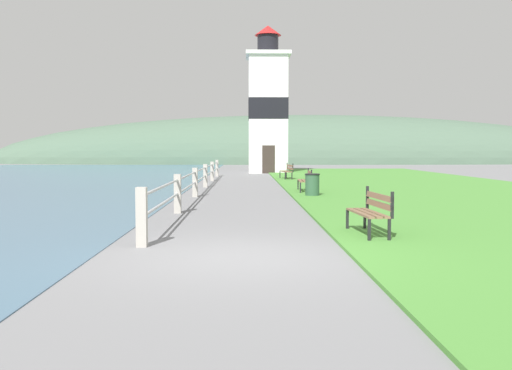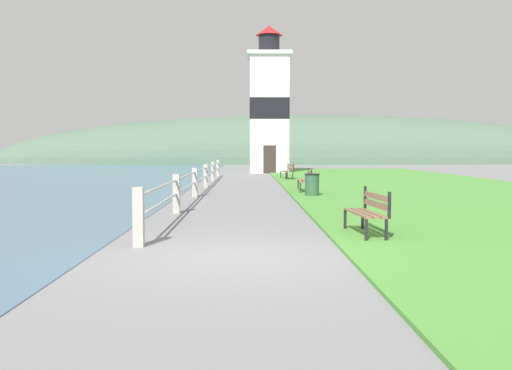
{
  "view_description": "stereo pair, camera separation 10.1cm",
  "coord_description": "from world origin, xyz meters",
  "px_view_note": "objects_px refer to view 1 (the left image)",
  "views": [
    {
      "loc": [
        0.13,
        -8.89,
        1.7
      ],
      "look_at": [
        0.55,
        13.54,
        0.3
      ],
      "focal_mm": 40.0,
      "sensor_mm": 36.0,
      "label": 1
    },
    {
      "loc": [
        0.23,
        -8.89,
        1.7
      ],
      "look_at": [
        0.55,
        13.54,
        0.3
      ],
      "focal_mm": 40.0,
      "sensor_mm": 36.0,
      "label": 2
    }
  ],
  "objects_px": {
    "park_bench_near": "(372,210)",
    "park_bench_midway": "(306,179)",
    "trash_bin": "(312,185)",
    "park_bench_far": "(287,170)",
    "lighthouse": "(268,108)"
  },
  "relations": [
    {
      "from": "park_bench_midway",
      "to": "trash_bin",
      "type": "xyz_separation_m",
      "value": [
        -0.01,
        -2.14,
        -0.12
      ]
    },
    {
      "from": "park_bench_midway",
      "to": "park_bench_far",
      "type": "bearing_deg",
      "value": -87.41
    },
    {
      "from": "park_bench_far",
      "to": "park_bench_midway",
      "type": "bearing_deg",
      "value": 84.74
    },
    {
      "from": "park_bench_near",
      "to": "trash_bin",
      "type": "xyz_separation_m",
      "value": [
        -0.05,
        9.33,
        -0.11
      ]
    },
    {
      "from": "lighthouse",
      "to": "trash_bin",
      "type": "bearing_deg",
      "value": -88.04
    },
    {
      "from": "park_bench_far",
      "to": "park_bench_near",
      "type": "bearing_deg",
      "value": 84.76
    },
    {
      "from": "trash_bin",
      "to": "park_bench_midway",
      "type": "bearing_deg",
      "value": 89.76
    },
    {
      "from": "lighthouse",
      "to": "park_bench_near",
      "type": "bearing_deg",
      "value": -88.53
    },
    {
      "from": "park_bench_near",
      "to": "park_bench_midway",
      "type": "relative_size",
      "value": 0.89
    },
    {
      "from": "lighthouse",
      "to": "trash_bin",
      "type": "distance_m",
      "value": 22.11
    },
    {
      "from": "lighthouse",
      "to": "park_bench_far",
      "type": "bearing_deg",
      "value": -85.81
    },
    {
      "from": "park_bench_far",
      "to": "trash_bin",
      "type": "bearing_deg",
      "value": 84.66
    },
    {
      "from": "park_bench_far",
      "to": "lighthouse",
      "type": "height_order",
      "value": "lighthouse"
    },
    {
      "from": "lighthouse",
      "to": "trash_bin",
      "type": "relative_size",
      "value": 12.73
    },
    {
      "from": "park_bench_near",
      "to": "trash_bin",
      "type": "relative_size",
      "value": 1.95
    }
  ]
}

